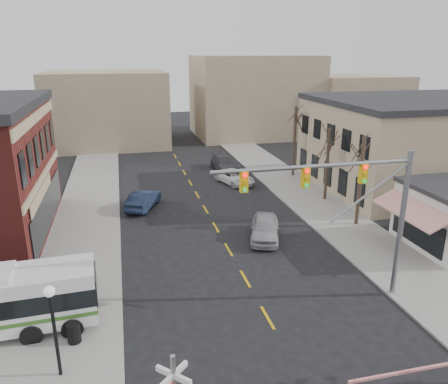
# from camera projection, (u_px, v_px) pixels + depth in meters

# --- Properties ---
(ground) EXTENTS (160.00, 160.00, 0.00)m
(ground) POSITION_uv_depth(u_px,v_px,m) (282.00, 343.00, 19.83)
(ground) COLOR black
(ground) RESTS_ON ground
(sidewalk_west) EXTENTS (5.00, 60.00, 0.12)m
(sidewalk_west) POSITION_uv_depth(u_px,v_px,m) (89.00, 210.00, 36.22)
(sidewalk_west) COLOR gray
(sidewalk_west) RESTS_ON ground
(sidewalk_east) EXTENTS (5.00, 60.00, 0.12)m
(sidewalk_east) POSITION_uv_depth(u_px,v_px,m) (302.00, 193.00, 40.41)
(sidewalk_east) COLOR gray
(sidewalk_east) RESTS_ON ground
(tan_building) EXTENTS (20.30, 15.30, 8.50)m
(tan_building) POSITION_uv_depth(u_px,v_px,m) (426.00, 143.00, 41.88)
(tan_building) COLOR gray
(tan_building) RESTS_ON ground
(tree_east_a) EXTENTS (0.28, 0.28, 6.75)m
(tree_east_a) POSITION_uv_depth(u_px,v_px,m) (360.00, 181.00, 32.17)
(tree_east_a) COLOR #382B21
(tree_east_a) RESTS_ON sidewalk_east
(tree_east_b) EXTENTS (0.28, 0.28, 6.30)m
(tree_east_b) POSITION_uv_depth(u_px,v_px,m) (327.00, 164.00, 37.86)
(tree_east_b) COLOR #382B21
(tree_east_b) RESTS_ON sidewalk_east
(tree_east_c) EXTENTS (0.28, 0.28, 7.20)m
(tree_east_c) POSITION_uv_depth(u_px,v_px,m) (294.00, 141.00, 45.17)
(tree_east_c) COLOR #382B21
(tree_east_c) RESTS_ON sidewalk_east
(traffic_signal_mast) EXTENTS (10.20, 0.30, 8.00)m
(traffic_signal_mast) POSITION_uv_depth(u_px,v_px,m) (355.00, 198.00, 21.42)
(traffic_signal_mast) COLOR gray
(traffic_signal_mast) RESTS_ON ground
(street_lamp) EXTENTS (0.44, 0.44, 4.04)m
(street_lamp) POSITION_uv_depth(u_px,v_px,m) (52.00, 312.00, 16.83)
(street_lamp) COLOR black
(street_lamp) RESTS_ON sidewalk_west
(trash_bin) EXTENTS (0.60, 0.60, 0.94)m
(trash_bin) POSITION_uv_depth(u_px,v_px,m) (74.00, 333.00, 19.57)
(trash_bin) COLOR black
(trash_bin) RESTS_ON sidewalk_west
(car_a) EXTENTS (3.39, 5.13, 1.62)m
(car_a) POSITION_uv_depth(u_px,v_px,m) (265.00, 228.00, 30.58)
(car_a) COLOR #9B9B9F
(car_a) RESTS_ON ground
(car_b) EXTENTS (3.35, 4.92, 1.53)m
(car_b) POSITION_uv_depth(u_px,v_px,m) (143.00, 199.00, 36.59)
(car_b) COLOR #17223B
(car_b) RESTS_ON ground
(car_c) EXTENTS (3.71, 5.29, 1.34)m
(car_c) POSITION_uv_depth(u_px,v_px,m) (234.00, 177.00, 43.48)
(car_c) COLOR white
(car_c) RESTS_ON ground
(car_d) EXTENTS (2.54, 5.44, 1.54)m
(car_d) POSITION_uv_depth(u_px,v_px,m) (225.00, 163.00, 48.32)
(car_d) COLOR #47464C
(car_d) RESTS_ON ground
(pedestrian_near) EXTENTS (0.50, 0.67, 1.67)m
(pedestrian_near) POSITION_uv_depth(u_px,v_px,m) (75.00, 306.00, 20.98)
(pedestrian_near) COLOR #524441
(pedestrian_near) RESTS_ON sidewalk_west
(pedestrian_far) EXTENTS (0.97, 0.95, 1.57)m
(pedestrian_far) POSITION_uv_depth(u_px,v_px,m) (33.00, 285.00, 22.95)
(pedestrian_far) COLOR #3A3D65
(pedestrian_far) RESTS_ON sidewalk_west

